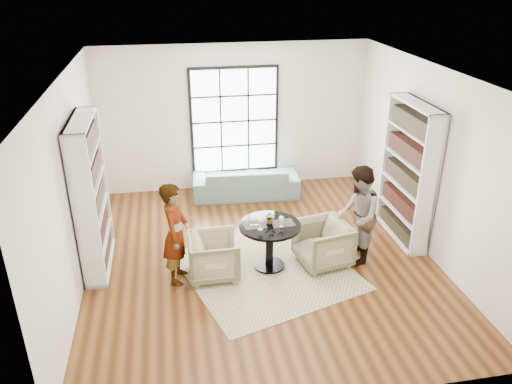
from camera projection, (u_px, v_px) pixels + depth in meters
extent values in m
plane|color=brown|center=(261.00, 258.00, 8.16)|extent=(6.00, 6.00, 0.00)
plane|color=silver|center=(234.00, 118.00, 10.21)|extent=(5.50, 0.00, 5.50)
plane|color=silver|center=(72.00, 187.00, 7.09)|extent=(0.00, 6.00, 6.00)
plane|color=silver|center=(430.00, 162.00, 7.98)|extent=(0.00, 6.00, 6.00)
plane|color=silver|center=(319.00, 291.00, 4.86)|extent=(5.50, 0.00, 5.50)
plane|color=white|center=(262.00, 74.00, 6.90)|extent=(6.00, 6.00, 0.00)
cube|color=black|center=(234.00, 121.00, 10.21)|extent=(1.82, 0.06, 2.22)
cube|color=white|center=(235.00, 121.00, 10.18)|extent=(1.70, 0.02, 2.10)
cube|color=#C3B992|center=(267.00, 270.00, 7.84)|extent=(3.00, 3.00, 0.01)
cylinder|color=black|center=(269.00, 265.00, 7.94)|extent=(0.49, 0.49, 0.04)
cylinder|color=black|center=(269.00, 246.00, 7.79)|extent=(0.12, 0.12, 0.68)
cylinder|color=black|center=(270.00, 226.00, 7.63)|extent=(0.95, 0.95, 0.04)
imported|color=#769D97|center=(246.00, 181.00, 10.24)|extent=(2.20, 0.98, 0.63)
imported|color=tan|center=(214.00, 256.00, 7.59)|extent=(0.75, 0.73, 0.68)
imported|color=tan|center=(323.00, 244.00, 7.89)|extent=(0.92, 0.90, 0.72)
imported|color=gray|center=(176.00, 233.00, 7.31)|extent=(0.51, 0.66, 1.59)
imported|color=gray|center=(358.00, 216.00, 7.79)|extent=(0.83, 0.94, 1.62)
cube|color=#2A2625|center=(255.00, 225.00, 7.60)|extent=(0.36, 0.28, 0.01)
cube|color=#2A2625|center=(283.00, 223.00, 7.66)|extent=(0.36, 0.28, 0.01)
cylinder|color=silver|center=(260.00, 229.00, 7.48)|extent=(0.08, 0.08, 0.01)
cylinder|color=silver|center=(260.00, 226.00, 7.45)|extent=(0.01, 0.01, 0.12)
sphere|color=maroon|center=(260.00, 220.00, 7.41)|extent=(0.09, 0.09, 0.09)
ellipsoid|color=white|center=(260.00, 220.00, 7.41)|extent=(0.10, 0.10, 0.11)
cylinder|color=silver|center=(281.00, 226.00, 7.56)|extent=(0.07, 0.07, 0.01)
cylinder|color=silver|center=(281.00, 223.00, 7.54)|extent=(0.01, 0.01, 0.10)
sphere|color=maroon|center=(281.00, 219.00, 7.51)|extent=(0.08, 0.08, 0.08)
ellipsoid|color=white|center=(281.00, 219.00, 7.51)|extent=(0.08, 0.08, 0.09)
imported|color=gray|center=(270.00, 218.00, 7.63)|extent=(0.21, 0.19, 0.19)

